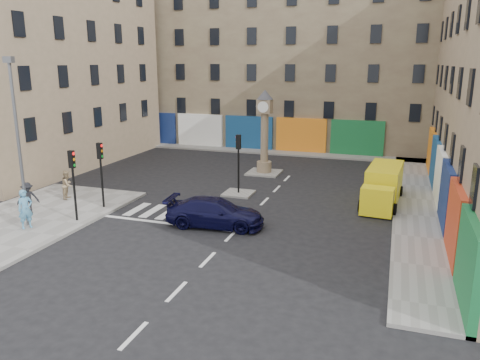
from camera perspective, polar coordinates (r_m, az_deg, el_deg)
The scene contains 18 objects.
ground at distance 22.00m, azimuth -1.96°, elevation -7.69°, with size 120.00×120.00×0.00m, color black.
sidewalk_left at distance 26.26m, azimuth -26.85°, elevation -5.40°, with size 7.00×16.00×0.15m, color gray.
sidewalk_right at distance 30.25m, azimuth 20.70°, elevation -2.29°, with size 2.60×30.00×0.15m, color gray.
sidewalk_far at distance 43.55m, azimuth 3.33°, elevation 3.50°, with size 32.00×2.40×0.15m, color gray.
island_near at distance 29.75m, azimuth -0.18°, elevation -1.63°, with size 1.80×1.80×0.12m, color gray.
island_far at distance 35.30m, azimuth 2.95°, elevation 0.91°, with size 2.40×2.40×0.12m, color gray.
building_far at distance 48.40m, azimuth 5.36°, elevation 14.58°, with size 32.00×10.00×17.00m, color #867959.
building_left at distance 40.66m, azimuth -22.09°, elevation 12.27°, with size 8.00×20.00×15.00m, color #927960.
traffic_light_left_near at distance 25.37m, azimuth -19.70°, elevation 0.67°, with size 0.28×0.22×3.70m.
traffic_light_left_far at distance 27.24m, azimuth -16.62°, elevation 1.81°, with size 0.28×0.22×3.70m.
traffic_light_island at distance 29.16m, azimuth -0.19°, elevation 3.15°, with size 0.28×0.22×3.70m.
lamp_post at distance 25.19m, azimuth -25.49°, elevation 5.06°, with size 0.50×0.25×8.30m.
clock_pillar at distance 34.65m, azimuth 3.02°, elevation 6.53°, with size 1.20×1.20×6.10m.
navy_sedan at distance 23.95m, azimuth -3.07°, elevation -3.97°, with size 2.05×5.03×1.46m, color black.
yellow_van at distance 28.93m, azimuth 17.04°, elevation -0.67°, with size 2.38×6.06×2.16m.
pedestrian_blue at distance 25.46m, azimuth -24.70°, elevation -3.24°, with size 0.72×0.47×1.97m, color #5497C1.
pedestrian_tan at distance 29.98m, azimuth -20.28°, elevation -0.54°, with size 0.84×0.65×1.72m, color tan.
pedestrian_dark at distance 27.88m, azimuth -24.45°, elevation -2.01°, with size 1.12×0.65×1.74m, color black.
Camera 1 is at (7.19, -19.08, 8.25)m, focal length 35.00 mm.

